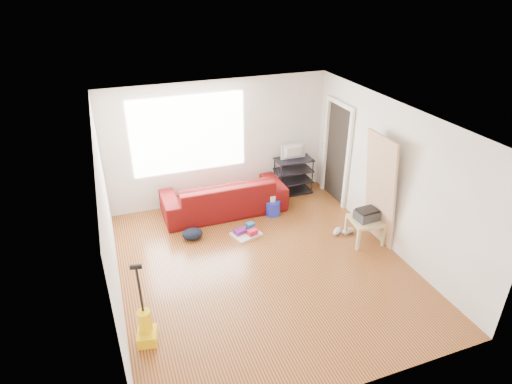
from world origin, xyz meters
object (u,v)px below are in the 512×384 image
object	(u,v)px
tv_stand	(293,175)
backpack	(193,239)
bucket	(273,214)
vacuum	(146,327)
sofa	(224,211)
cleaning_tray	(246,232)
side_table	(366,223)

from	to	relation	value
tv_stand	backpack	bearing A→B (deg)	-155.95
bucket	vacuum	size ratio (longest dim) A/B	0.25
sofa	backpack	bearing A→B (deg)	43.00
backpack	vacuum	xyz separation A→B (m)	(-1.08, -2.13, 0.22)
tv_stand	cleaning_tray	world-z (taller)	tv_stand
sofa	side_table	distance (m)	2.79
tv_stand	side_table	world-z (taller)	tv_stand
sofa	bucket	distance (m)	0.98
vacuum	backpack	bearing A→B (deg)	73.82
tv_stand	backpack	size ratio (longest dim) A/B	2.13
side_table	bucket	size ratio (longest dim) A/B	2.02
bucket	backpack	bearing A→B (deg)	-169.74
side_table	backpack	size ratio (longest dim) A/B	1.59
bucket	backpack	distance (m)	1.71
tv_stand	bucket	xyz separation A→B (m)	(-0.77, -0.73, -0.40)
tv_stand	vacuum	world-z (taller)	vacuum
cleaning_tray	vacuum	xyz separation A→B (m)	(-2.03, -1.92, 0.17)
sofa	tv_stand	xyz separation A→B (m)	(1.63, 0.27, 0.40)
backpack	vacuum	bearing A→B (deg)	-110.14
side_table	backpack	world-z (taller)	side_table
vacuum	tv_stand	bearing A→B (deg)	52.63
sofa	side_table	bearing A→B (deg)	137.71
side_table	tv_stand	bearing A→B (deg)	101.22
bucket	vacuum	distance (m)	3.69
side_table	bucket	world-z (taller)	side_table
bucket	cleaning_tray	world-z (taller)	cleaning_tray
cleaning_tray	sofa	bearing A→B (deg)	97.77
bucket	cleaning_tray	distance (m)	0.89
tv_stand	cleaning_tray	bearing A→B (deg)	-139.12
cleaning_tray	tv_stand	bearing A→B (deg)	39.78
sofa	cleaning_tray	world-z (taller)	sofa
bucket	vacuum	xyz separation A→B (m)	(-2.76, -2.43, 0.22)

